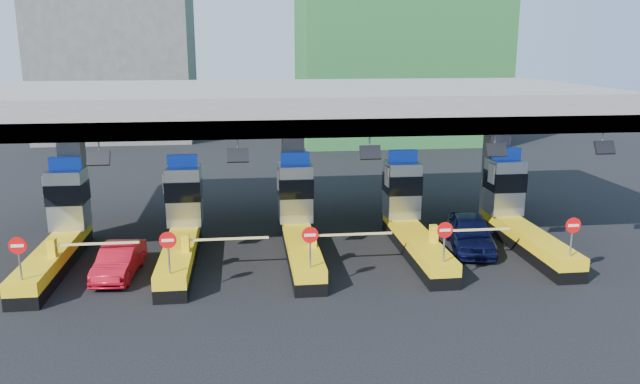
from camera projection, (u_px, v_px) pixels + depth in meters
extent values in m
plane|color=black|center=(299.00, 253.00, 27.32)|extent=(120.00, 120.00, 0.00)
cube|color=slate|center=(292.00, 103.00, 28.77)|extent=(28.00, 12.00, 1.50)
cube|color=#4C4C49|center=(304.00, 128.00, 23.36)|extent=(28.00, 0.60, 0.70)
cube|color=slate|center=(74.00, 183.00, 28.40)|extent=(1.00, 1.00, 5.50)
cube|color=slate|center=(293.00, 177.00, 29.58)|extent=(1.00, 1.00, 5.50)
cube|color=slate|center=(495.00, 172.00, 30.76)|extent=(1.00, 1.00, 5.50)
cylinder|color=slate|center=(99.00, 148.00, 22.61)|extent=(0.06, 0.06, 0.50)
cube|color=black|center=(98.00, 158.00, 22.50)|extent=(0.80, 0.38, 0.54)
cylinder|color=slate|center=(238.00, 145.00, 23.20)|extent=(0.06, 0.06, 0.50)
cube|color=black|center=(238.00, 155.00, 23.09)|extent=(0.80, 0.38, 0.54)
cylinder|color=slate|center=(369.00, 143.00, 23.79)|extent=(0.06, 0.06, 0.50)
cube|color=black|center=(370.00, 152.00, 23.68)|extent=(0.80, 0.38, 0.54)
cylinder|color=slate|center=(495.00, 140.00, 24.38)|extent=(0.06, 0.06, 0.50)
cube|color=black|center=(496.00, 150.00, 24.27)|extent=(0.80, 0.38, 0.54)
cylinder|color=slate|center=(603.00, 138.00, 24.91)|extent=(0.06, 0.06, 0.50)
cube|color=black|center=(605.00, 148.00, 24.80)|extent=(0.80, 0.38, 0.54)
cube|color=black|center=(54.00, 265.00, 25.12)|extent=(1.20, 8.00, 0.50)
cube|color=#E5B70C|center=(53.00, 253.00, 25.00)|extent=(1.20, 8.00, 0.50)
cube|color=#9EA3A8|center=(68.00, 199.00, 27.35)|extent=(1.50, 1.50, 2.60)
cube|color=black|center=(68.00, 192.00, 27.26)|extent=(1.56, 1.56, 0.90)
cube|color=#0C2DBF|center=(65.00, 163.00, 26.98)|extent=(1.30, 0.35, 0.55)
cube|color=white|center=(46.00, 185.00, 26.80)|extent=(0.06, 0.70, 0.90)
cylinder|color=slate|center=(20.00, 262.00, 21.32)|extent=(0.07, 0.07, 1.30)
cylinder|color=red|center=(18.00, 246.00, 21.15)|extent=(0.60, 0.04, 0.60)
cube|color=white|center=(17.00, 246.00, 21.13)|extent=(0.42, 0.02, 0.10)
cube|color=#E5B70C|center=(52.00, 248.00, 23.75)|extent=(0.30, 0.35, 0.70)
cube|color=white|center=(97.00, 244.00, 23.92)|extent=(3.20, 0.08, 0.08)
cube|color=black|center=(181.00, 260.00, 25.71)|extent=(1.20, 8.00, 0.50)
cube|color=#E5B70C|center=(180.00, 248.00, 25.59)|extent=(1.20, 8.00, 0.50)
cube|color=#9EA3A8|center=(184.00, 195.00, 27.94)|extent=(1.50, 1.50, 2.60)
cube|color=black|center=(184.00, 189.00, 27.85)|extent=(1.56, 1.56, 0.90)
cube|color=#0C2DBF|center=(182.00, 161.00, 27.57)|extent=(1.30, 0.35, 0.55)
cube|color=white|center=(164.00, 182.00, 27.39)|extent=(0.06, 0.70, 0.90)
cylinder|color=slate|center=(169.00, 256.00, 21.91)|extent=(0.07, 0.07, 1.30)
cylinder|color=red|center=(168.00, 240.00, 21.74)|extent=(0.60, 0.04, 0.60)
cube|color=white|center=(168.00, 240.00, 21.72)|extent=(0.42, 0.02, 0.10)
cube|color=#E5B70C|center=(185.00, 243.00, 24.34)|extent=(0.30, 0.35, 0.70)
cube|color=white|center=(228.00, 239.00, 24.51)|extent=(3.20, 0.08, 0.08)
cube|color=black|center=(301.00, 255.00, 26.30)|extent=(1.20, 8.00, 0.50)
cube|color=#E5B70C|center=(301.00, 243.00, 26.18)|extent=(1.20, 8.00, 0.50)
cube|color=#9EA3A8|center=(295.00, 192.00, 28.53)|extent=(1.50, 1.50, 2.60)
cube|color=black|center=(295.00, 186.00, 28.44)|extent=(1.56, 1.56, 0.90)
cube|color=#0C2DBF|center=(295.00, 158.00, 28.16)|extent=(1.30, 0.35, 0.55)
cube|color=white|center=(278.00, 179.00, 27.98)|extent=(0.06, 0.70, 0.90)
cylinder|color=slate|center=(310.00, 251.00, 22.50)|extent=(0.07, 0.07, 1.30)
cylinder|color=red|center=(310.00, 235.00, 22.33)|extent=(0.60, 0.04, 0.60)
cube|color=white|center=(310.00, 235.00, 22.31)|extent=(0.42, 0.02, 0.10)
cube|color=#E5B70C|center=(312.00, 238.00, 24.93)|extent=(0.30, 0.35, 0.70)
cube|color=white|center=(353.00, 234.00, 25.10)|extent=(3.20, 0.08, 0.08)
cube|color=black|center=(416.00, 250.00, 26.89)|extent=(1.20, 8.00, 0.50)
cube|color=#E5B70C|center=(417.00, 239.00, 26.77)|extent=(1.20, 8.00, 0.50)
cube|color=#9EA3A8|center=(402.00, 189.00, 29.12)|extent=(1.50, 1.50, 2.60)
cube|color=black|center=(402.00, 183.00, 29.03)|extent=(1.56, 1.56, 0.90)
cube|color=#0C2DBF|center=(403.00, 156.00, 28.75)|extent=(1.30, 0.35, 0.55)
cube|color=white|center=(387.00, 176.00, 28.57)|extent=(0.06, 0.70, 0.90)
cylinder|color=slate|center=(444.00, 245.00, 23.09)|extent=(0.07, 0.07, 1.30)
cylinder|color=red|center=(445.00, 230.00, 22.92)|extent=(0.60, 0.04, 0.60)
cube|color=white|center=(445.00, 230.00, 22.90)|extent=(0.42, 0.02, 0.10)
cube|color=#E5B70C|center=(434.00, 234.00, 25.52)|extent=(0.30, 0.35, 0.70)
cube|color=white|center=(473.00, 230.00, 25.69)|extent=(3.20, 0.08, 0.08)
cube|color=black|center=(527.00, 246.00, 27.48)|extent=(1.20, 8.00, 0.50)
cube|color=#E5B70C|center=(528.00, 235.00, 27.36)|extent=(1.20, 8.00, 0.50)
cube|color=#9EA3A8|center=(504.00, 186.00, 29.71)|extent=(1.50, 1.50, 2.60)
cube|color=black|center=(505.00, 180.00, 29.62)|extent=(1.56, 1.56, 0.90)
cube|color=#0C2DBF|center=(506.00, 154.00, 29.34)|extent=(1.30, 0.35, 0.55)
cube|color=white|center=(491.00, 174.00, 29.16)|extent=(0.06, 0.70, 0.90)
cylinder|color=slate|center=(571.00, 240.00, 23.68)|extent=(0.07, 0.07, 1.30)
cylinder|color=red|center=(573.00, 225.00, 23.51)|extent=(0.60, 0.04, 0.60)
cube|color=white|center=(574.00, 226.00, 23.49)|extent=(0.42, 0.02, 0.10)
cube|color=#E5B70C|center=(549.00, 229.00, 26.11)|extent=(0.30, 0.35, 0.70)
cube|color=white|center=(587.00, 226.00, 26.28)|extent=(3.20, 0.08, 0.08)
cube|color=#4C4C49|center=(115.00, 43.00, 58.33)|extent=(14.00, 10.00, 18.00)
imported|color=black|center=(471.00, 233.00, 27.57)|extent=(2.74, 4.85, 1.56)
imported|color=#A70C1B|center=(119.00, 261.00, 24.45)|extent=(1.62, 3.91, 1.26)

